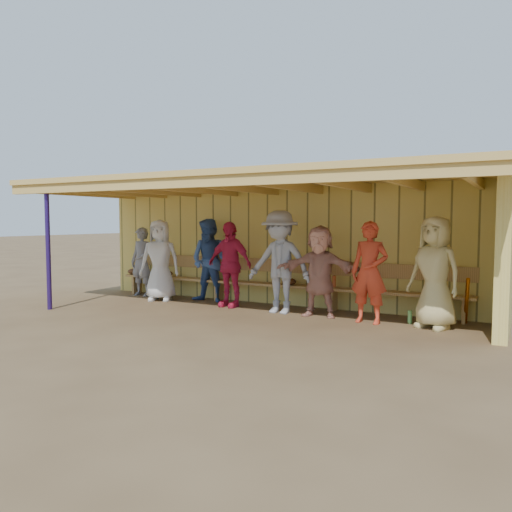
{
  "coord_description": "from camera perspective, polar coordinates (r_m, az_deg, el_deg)",
  "views": [
    {
      "loc": [
        4.48,
        -7.89,
        1.72
      ],
      "look_at": [
        0.0,
        0.35,
        1.05
      ],
      "focal_mm": 35.0,
      "sensor_mm": 36.0,
      "label": 1
    }
  ],
  "objects": [
    {
      "name": "ground",
      "position": [
        9.23,
        -1.04,
        -6.65
      ],
      "size": [
        90.0,
        90.0,
        0.0
      ],
      "primitive_type": "plane",
      "color": "brown",
      "rests_on": "ground"
    },
    {
      "name": "player_a",
      "position": [
        11.65,
        -12.92,
        -0.64
      ],
      "size": [
        0.57,
        0.38,
        1.56
      ],
      "primitive_type": "imported",
      "rotation": [
        0.0,
        0.0,
        -0.0
      ],
      "color": "gray",
      "rests_on": "ground"
    },
    {
      "name": "player_b",
      "position": [
        10.89,
        -10.92,
        -0.46
      ],
      "size": [
        1.0,
        0.85,
        1.74
      ],
      "primitive_type": "imported",
      "rotation": [
        0.0,
        0.0,
        0.41
      ],
      "color": "silver",
      "rests_on": "ground"
    },
    {
      "name": "player_c",
      "position": [
        10.51,
        -5.29,
        -0.53
      ],
      "size": [
        0.88,
        0.71,
        1.76
      ],
      "primitive_type": "imported",
      "rotation": [
        0.0,
        0.0,
        0.05
      ],
      "color": "#375898",
      "rests_on": "ground"
    },
    {
      "name": "player_d",
      "position": [
        9.93,
        -3.05,
        -0.95
      ],
      "size": [
        1.02,
        0.49,
        1.7
      ],
      "primitive_type": "imported",
      "rotation": [
        0.0,
        0.0,
        -0.08
      ],
      "color": "#D42247",
      "rests_on": "ground"
    },
    {
      "name": "player_e",
      "position": [
        9.23,
        2.73,
        -0.69
      ],
      "size": [
        1.23,
        0.71,
        1.9
      ],
      "primitive_type": "imported",
      "rotation": [
        0.0,
        0.0,
        -0.0
      ],
      "color": "#9C9EA4",
      "rests_on": "ground"
    },
    {
      "name": "player_f",
      "position": [
        8.97,
        7.27,
        -1.72
      ],
      "size": [
        1.56,
        0.66,
        1.64
      ],
      "primitive_type": "imported",
      "rotation": [
        0.0,
        0.0,
        0.12
      ],
      "color": "tan",
      "rests_on": "ground"
    },
    {
      "name": "player_g",
      "position": [
        8.54,
        12.85,
        -1.82
      ],
      "size": [
        0.65,
        0.44,
        1.71
      ],
      "primitive_type": "imported",
      "rotation": [
        0.0,
        0.0,
        -0.05
      ],
      "color": "red",
      "rests_on": "ground"
    },
    {
      "name": "player_h",
      "position": [
        8.4,
        19.76,
        -1.78
      ],
      "size": [
        1.03,
        0.86,
        1.79
      ],
      "primitive_type": "imported",
      "rotation": [
        0.0,
        0.0,
        -0.39
      ],
      "color": "tan",
      "rests_on": "ground"
    },
    {
      "name": "dugout_structure",
      "position": [
        9.5,
        3.04,
        3.93
      ],
      "size": [
        8.8,
        3.2,
        2.5
      ],
      "color": "#E6CE62",
      "rests_on": "ground"
    },
    {
      "name": "bench",
      "position": [
        10.13,
        2.07,
        -2.68
      ],
      "size": [
        7.6,
        0.34,
        0.93
      ],
      "color": "tan",
      "rests_on": "ground"
    },
    {
      "name": "dugout_equipment",
      "position": [
        10.51,
        -3.21,
        -2.64
      ],
      "size": [
        7.52,
        0.62,
        0.8
      ],
      "color": "orange",
      "rests_on": "ground"
    }
  ]
}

